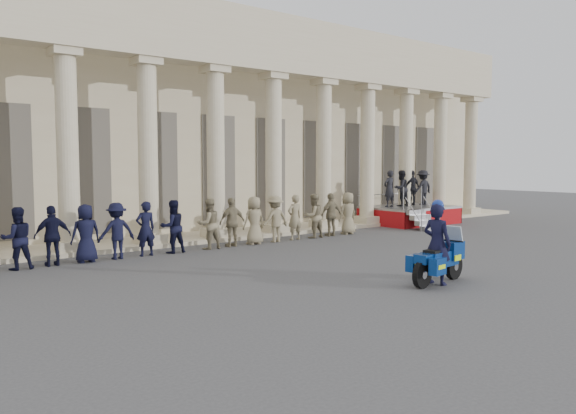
{
  "coord_description": "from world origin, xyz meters",
  "views": [
    {
      "loc": [
        -9.11,
        -9.68,
        2.85
      ],
      "look_at": [
        0.59,
        2.82,
        1.6
      ],
      "focal_mm": 35.0,
      "sensor_mm": 36.0,
      "label": 1
    }
  ],
  "objects": [
    {
      "name": "ground",
      "position": [
        0.0,
        0.0,
        0.0
      ],
      "size": [
        90.0,
        90.0,
        0.0
      ],
      "primitive_type": "plane",
      "color": "#3E3E40",
      "rests_on": "ground"
    },
    {
      "name": "building",
      "position": [
        -0.0,
        14.74,
        4.52
      ],
      "size": [
        40.0,
        12.5,
        9.0
      ],
      "color": "#C2B391",
      "rests_on": "ground"
    },
    {
      "name": "officer_rank",
      "position": [
        -2.98,
        6.44,
        0.84
      ],
      "size": [
        19.45,
        0.64,
        1.68
      ],
      "color": "black",
      "rests_on": "ground"
    },
    {
      "name": "reviewing_stand",
      "position": [
        11.59,
        7.54,
        1.3
      ],
      "size": [
        4.08,
        3.95,
        2.5
      ],
      "color": "gray",
      "rests_on": "ground"
    },
    {
      "name": "motorcycle",
      "position": [
        1.74,
        -1.52,
        0.57
      ],
      "size": [
        2.06,
        0.9,
        1.32
      ],
      "rotation": [
        0.0,
        0.0,
        0.12
      ],
      "color": "black",
      "rests_on": "ground"
    },
    {
      "name": "rider",
      "position": [
        1.63,
        -1.54,
        0.99
      ],
      "size": [
        0.54,
        0.75,
        2.0
      ],
      "rotation": [
        0.0,
        0.0,
        1.69
      ],
      "color": "black",
      "rests_on": "ground"
    }
  ]
}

